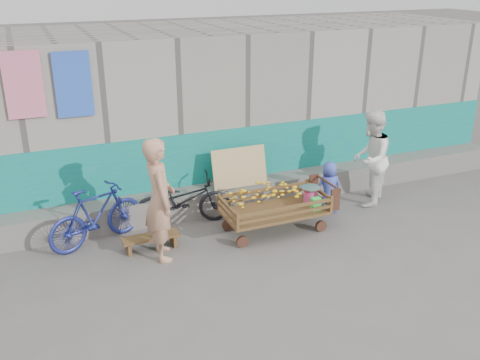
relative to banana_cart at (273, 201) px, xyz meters
name	(u,v)px	position (x,y,z in m)	size (l,w,h in m)	color
ground	(280,272)	(-0.47, -1.20, -0.53)	(80.00, 80.00, 0.00)	#5B5753
building_wall	(190,108)	(-0.47, 2.85, 0.93)	(12.00, 3.50, 3.00)	gray
banana_cart	(273,201)	(0.00, 0.00, 0.00)	(1.85, 0.85, 0.79)	brown
bench	(151,239)	(-1.99, 0.18, -0.37)	(0.88, 0.27, 0.22)	brown
vendor_man	(160,199)	(-1.89, -0.10, 0.40)	(0.68, 0.45, 1.86)	tan
woman	(370,158)	(2.10, 0.35, 0.34)	(0.85, 0.66, 1.75)	white
child	(329,187)	(1.23, 0.29, -0.06)	(0.46, 0.30, 0.94)	#3E50B9
bicycle_dark	(183,200)	(-1.26, 0.85, -0.11)	(0.56, 1.61, 0.85)	black
bicycle_blue	(96,215)	(-2.71, 0.68, -0.05)	(0.45, 1.61, 0.97)	navy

